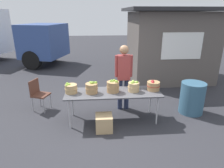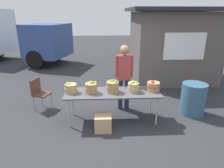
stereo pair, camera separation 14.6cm
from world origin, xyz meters
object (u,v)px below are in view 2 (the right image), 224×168
object	(u,v)px
vendor_adult	(124,73)
apple_basket_green_2	(112,86)
apple_basket_red_0	(153,86)
produce_crate	(103,123)
apple_basket_green_3	(133,87)
apple_basket_green_1	(91,88)
market_table	(113,94)
trash_barrel	(193,99)
folding_chair	(39,92)
apple_basket_green_0	(71,88)

from	to	relation	value
vendor_adult	apple_basket_green_2	bearing A→B (deg)	59.59
apple_basket_red_0	produce_crate	world-z (taller)	apple_basket_red_0
apple_basket_green_2	apple_basket_green_3	distance (m)	0.51
apple_basket_green_1	apple_basket_green_3	distance (m)	1.01
market_table	produce_crate	size ratio (longest dim) A/B	6.09
apple_basket_green_1	apple_basket_red_0	world-z (taller)	apple_basket_green_1
apple_basket_green_3	trash_barrel	distance (m)	1.71
apple_basket_green_3	produce_crate	bearing A→B (deg)	-147.63
apple_basket_green_1	folding_chair	world-z (taller)	apple_basket_green_1
market_table	folding_chair	bearing A→B (deg)	159.65
apple_basket_green_1	trash_barrel	bearing A→B (deg)	4.97
folding_chair	produce_crate	bearing A→B (deg)	-104.97
apple_basket_green_3	vendor_adult	distance (m)	0.64
apple_basket_green_2	apple_basket_green_1	bearing A→B (deg)	-177.12
apple_basket_green_3	produce_crate	xyz separation A→B (m)	(-0.75, -0.48, -0.68)
market_table	folding_chair	distance (m)	2.13
apple_basket_green_2	produce_crate	size ratio (longest dim) A/B	0.83
apple_basket_green_0	vendor_adult	size ratio (longest dim) A/B	0.17
apple_basket_green_1	vendor_adult	distance (m)	1.05
apple_basket_green_1	apple_basket_green_3	xyz separation A→B (m)	(1.01, 0.02, -0.01)
apple_basket_green_3	folding_chair	distance (m)	2.62
apple_basket_green_3	trash_barrel	world-z (taller)	apple_basket_green_3
apple_basket_green_0	trash_barrel	size ratio (longest dim) A/B	0.36
apple_basket_red_0	apple_basket_green_3	bearing A→B (deg)	-174.84
apple_basket_green_1	apple_basket_green_0	bearing A→B (deg)	174.77
market_table	produce_crate	distance (m)	0.74
apple_basket_green_3	apple_basket_green_1	bearing A→B (deg)	-178.87
apple_basket_green_3	apple_basket_red_0	size ratio (longest dim) A/B	0.87
market_table	apple_basket_red_0	size ratio (longest dim) A/B	7.00
market_table	folding_chair	xyz separation A→B (m)	(-1.98, 0.74, -0.20)
apple_basket_red_0	produce_crate	size ratio (longest dim) A/B	0.87
apple_basket_red_0	folding_chair	bearing A→B (deg)	167.19
apple_basket_green_3	apple_basket_green_2	bearing A→B (deg)	179.38
folding_chair	apple_basket_green_0	bearing A→B (deg)	-105.80
apple_basket_green_0	produce_crate	distance (m)	1.13
vendor_adult	produce_crate	size ratio (longest dim) A/B	4.72
apple_basket_green_1	folding_chair	bearing A→B (deg)	153.26
apple_basket_red_0	folding_chair	world-z (taller)	apple_basket_red_0
apple_basket_green_1	trash_barrel	distance (m)	2.69
vendor_adult	produce_crate	bearing A→B (deg)	61.10
apple_basket_green_3	folding_chair	world-z (taller)	apple_basket_green_3
apple_basket_green_3	apple_basket_red_0	distance (m)	0.50
apple_basket_green_0	trash_barrel	distance (m)	3.17
folding_chair	apple_basket_green_1	bearing A→B (deg)	-97.10
apple_basket_red_0	trash_barrel	xyz separation A→B (m)	(1.13, 0.16, -0.44)
apple_basket_red_0	vendor_adult	world-z (taller)	vendor_adult
folding_chair	trash_barrel	xyz separation A→B (m)	(4.12, -0.51, -0.09)
apple_basket_green_0	apple_basket_green_3	bearing A→B (deg)	-0.96
market_table	apple_basket_green_1	xyz separation A→B (m)	(-0.51, -0.01, 0.17)
market_table	vendor_adult	world-z (taller)	vendor_adult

